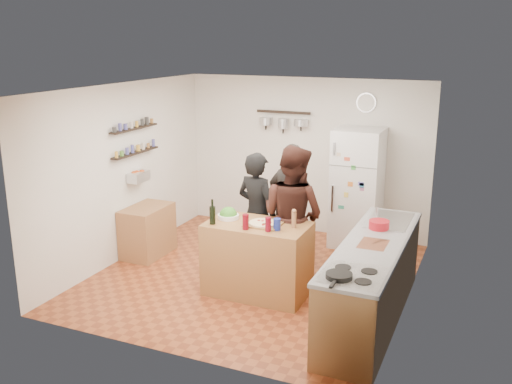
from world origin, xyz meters
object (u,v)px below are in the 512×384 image
at_px(pepper_mill, 294,220).
at_px(side_table, 148,231).
at_px(salt_canister, 277,224).
at_px(person_center, 293,216).
at_px(counter_run, 372,282).
at_px(wine_bottle, 212,215).
at_px(person_back, 292,205).
at_px(red_bowl, 379,225).
at_px(salad_bowl, 228,216).
at_px(wall_clock, 366,103).
at_px(fridge, 357,188).
at_px(prep_island, 258,259).
at_px(skillet, 339,276).
at_px(person_left, 257,213).

bearing_deg(pepper_mill, side_table, 168.25).
xyz_separation_m(pepper_mill, salt_canister, (-0.15, -0.17, -0.02)).
xyz_separation_m(person_center, counter_run, (1.17, -0.59, -0.46)).
relative_size(wine_bottle, person_back, 0.13).
bearing_deg(red_bowl, person_center, 175.21).
height_order(salad_bowl, wall_clock, wall_clock).
relative_size(counter_run, fridge, 1.46).
xyz_separation_m(salt_canister, wall_clock, (0.40, 2.64, 1.17)).
bearing_deg(person_center, red_bowl, -168.21).
relative_size(person_back, fridge, 0.95).
distance_m(counter_run, side_table, 3.51).
bearing_deg(person_center, pepper_mill, 128.37).
distance_m(prep_island, salad_bowl, 0.64).
distance_m(fridge, wall_clock, 1.29).
bearing_deg(wine_bottle, side_table, 152.48).
bearing_deg(fridge, skillet, -79.12).
distance_m(person_back, fridge, 1.27).
distance_m(skillet, red_bowl, 1.57).
xyz_separation_m(skillet, wall_clock, (-0.65, 3.71, 1.21)).
bearing_deg(salad_bowl, wine_bottle, -106.50).
relative_size(person_back, skillet, 6.75).
relative_size(prep_island, skillet, 4.92).
relative_size(person_left, wall_clock, 5.54).
height_order(pepper_mill, counter_run, pepper_mill).
bearing_deg(wine_bottle, person_back, 67.63).
bearing_deg(salt_canister, prep_island, 158.20).
xyz_separation_m(person_left, wall_clock, (0.97, 1.90, 1.32)).
distance_m(person_left, fridge, 1.85).
xyz_separation_m(wine_bottle, side_table, (-1.49, 0.78, -0.66)).
xyz_separation_m(counter_run, fridge, (-0.75, 2.30, 0.45)).
xyz_separation_m(red_bowl, fridge, (-0.70, 1.81, -0.07)).
xyz_separation_m(person_center, skillet, (1.07, -1.67, 0.03)).
relative_size(salad_bowl, person_center, 0.15).
bearing_deg(person_center, prep_island, 75.76).
height_order(skillet, fridge, fridge).
height_order(person_center, counter_run, person_center).
bearing_deg(red_bowl, skillet, -91.82).
relative_size(wall_clock, side_table, 0.37).
xyz_separation_m(salt_canister, red_bowl, (1.10, 0.50, -0.01)).
xyz_separation_m(fridge, side_table, (-2.69, -1.63, -0.54)).
height_order(salt_canister, skillet, salt_canister).
bearing_deg(person_left, salt_canister, 143.26).
bearing_deg(person_center, fridge, -87.04).
bearing_deg(prep_island, salad_bowl, 173.21).
bearing_deg(red_bowl, salad_bowl, -169.76).
distance_m(pepper_mill, person_center, 0.46).
xyz_separation_m(prep_island, pepper_mill, (0.45, 0.05, 0.55)).
bearing_deg(person_center, salt_canister, 108.38).
bearing_deg(salad_bowl, salt_canister, -13.28).
bearing_deg(person_left, skillet, 147.14).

